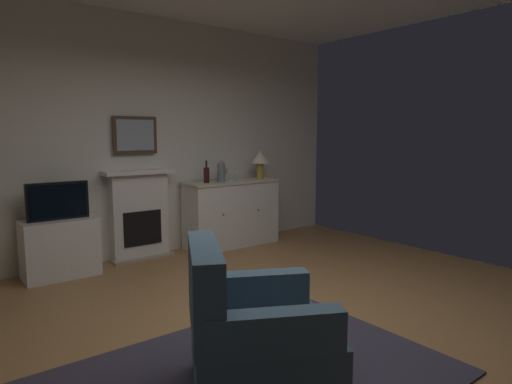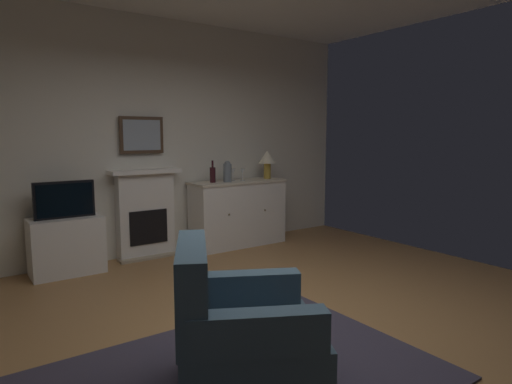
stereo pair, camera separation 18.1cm
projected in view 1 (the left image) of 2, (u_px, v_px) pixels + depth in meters
ground_plane at (291, 332)px, 3.54m from camera, size 6.06×5.57×0.10m
wall_rear at (143, 138)px, 5.50m from camera, size 6.06×0.06×2.96m
area_rug at (246, 380)px, 2.74m from camera, size 2.54×1.75×0.02m
fireplace_unit at (139, 214)px, 5.43m from camera, size 0.87×0.30×1.10m
framed_picture at (135, 135)px, 5.34m from camera, size 0.55×0.04×0.45m
sideboard_cabinet at (232, 213)px, 6.07m from camera, size 1.34×0.49×0.90m
table_lamp at (260, 159)px, 6.28m from camera, size 0.26×0.26×0.40m
wine_bottle at (206, 175)px, 5.76m from camera, size 0.08×0.08×0.29m
wine_glass_left at (226, 172)px, 5.98m from camera, size 0.07×0.07×0.16m
wine_glass_center at (236, 172)px, 5.99m from camera, size 0.07×0.07×0.16m
vase_decorative at (221, 172)px, 5.84m from camera, size 0.11×0.11×0.28m
tv_cabinet at (60, 248)px, 4.74m from camera, size 0.75×0.42×0.63m
tv_set at (58, 201)px, 4.66m from camera, size 0.62×0.07×0.40m
armchair at (251, 334)px, 2.55m from camera, size 1.07×1.05×0.92m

